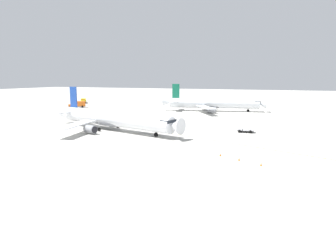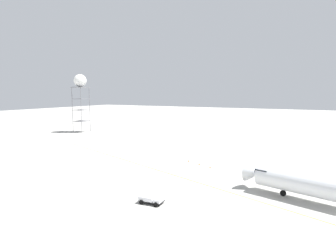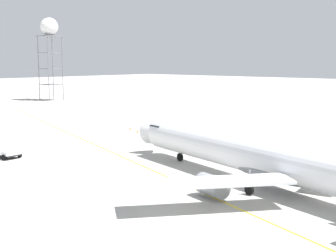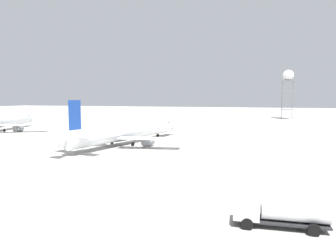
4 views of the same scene
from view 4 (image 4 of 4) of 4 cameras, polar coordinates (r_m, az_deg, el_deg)
The scene contains 9 objects.
ground_plane at distance 85.22m, azimuth -8.50°, elevation -2.92°, with size 600.00×600.00×0.00m, color #ADAAA3.
airliner_main at distance 79.96m, azimuth -8.03°, elevation -1.21°, with size 33.20×45.37×11.72m.
pushback_tug_truck at distance 116.27m, azimuth -5.69°, elevation -0.26°, with size 3.01×4.30×1.30m.
fuel_tanker_truck at distance 31.51m, azimuth 21.04°, elevation -14.86°, with size 8.73×3.17×2.87m.
radar_tower at distance 185.13m, azimuth 21.77°, elevation 8.47°, with size 6.46×6.46×27.67m.
taxiway_centreline at distance 87.13m, azimuth -10.16°, elevation -2.76°, with size 61.62×174.11×0.01m.
safety_cone_near at distance 108.14m, azimuth 7.31°, elevation -0.99°, with size 0.36×0.36×0.55m.
safety_cone_mid at distance 111.52m, azimuth 8.51°, elevation -0.81°, with size 0.36×0.36×0.55m.
safety_cone_far at distance 115.11m, azimuth 9.68°, elevation -0.63°, with size 0.36×0.36×0.55m.
Camera 4 is at (-35.25, 76.60, 12.31)m, focal length 32.27 mm.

